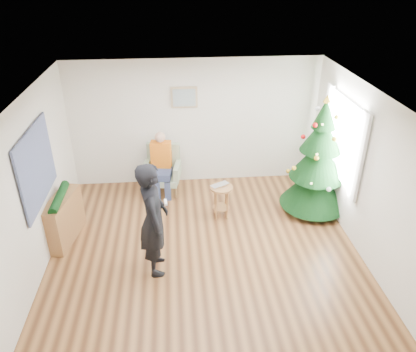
{
  "coord_description": "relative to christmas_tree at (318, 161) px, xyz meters",
  "views": [
    {
      "loc": [
        -0.42,
        -5.21,
        4.26
      ],
      "look_at": [
        0.1,
        0.6,
        1.1
      ],
      "focal_mm": 35.0,
      "sensor_mm": 36.0,
      "label": 1
    }
  ],
  "objects": [
    {
      "name": "floor",
      "position": [
        -2.15,
        -1.14,
        -1.01
      ],
      "size": [
        5.0,
        5.0,
        0.0
      ],
      "primitive_type": "plane",
      "color": "brown",
      "rests_on": "ground"
    },
    {
      "name": "ceiling",
      "position": [
        -2.15,
        -1.14,
        1.59
      ],
      "size": [
        5.0,
        5.0,
        0.0
      ],
      "primitive_type": "plane",
      "rotation": [
        3.14,
        0.0,
        0.0
      ],
      "color": "white",
      "rests_on": "wall_back"
    },
    {
      "name": "wall_back",
      "position": [
        -2.15,
        1.36,
        0.29
      ],
      "size": [
        5.0,
        0.0,
        5.0
      ],
      "primitive_type": "plane",
      "rotation": [
        1.57,
        0.0,
        0.0
      ],
      "color": "silver",
      "rests_on": "floor"
    },
    {
      "name": "wall_front",
      "position": [
        -2.15,
        -3.64,
        0.29
      ],
      "size": [
        5.0,
        0.0,
        5.0
      ],
      "primitive_type": "plane",
      "rotation": [
        -1.57,
        0.0,
        0.0
      ],
      "color": "silver",
      "rests_on": "floor"
    },
    {
      "name": "wall_left",
      "position": [
        -4.65,
        -1.14,
        0.29
      ],
      "size": [
        0.0,
        5.0,
        5.0
      ],
      "primitive_type": "plane",
      "rotation": [
        1.57,
        0.0,
        1.57
      ],
      "color": "silver",
      "rests_on": "floor"
    },
    {
      "name": "wall_right",
      "position": [
        0.35,
        -1.14,
        0.29
      ],
      "size": [
        0.0,
        5.0,
        5.0
      ],
      "primitive_type": "plane",
      "rotation": [
        1.57,
        0.0,
        -1.57
      ],
      "color": "silver",
      "rests_on": "floor"
    },
    {
      "name": "window_panel",
      "position": [
        0.32,
        -0.14,
        0.49
      ],
      "size": [
        0.04,
        1.3,
        1.4
      ],
      "primitive_type": "cube",
      "color": "white",
      "rests_on": "wall_right"
    },
    {
      "name": "curtains",
      "position": [
        0.29,
        -0.14,
        0.49
      ],
      "size": [
        0.05,
        1.75,
        1.5
      ],
      "color": "white",
      "rests_on": "wall_right"
    },
    {
      "name": "christmas_tree",
      "position": [
        0.0,
        0.0,
        0.0
      ],
      "size": [
        1.25,
        1.25,
        2.25
      ],
      "rotation": [
        0.0,
        0.0,
        0.21
      ],
      "color": "#3F2816",
      "rests_on": "floor"
    },
    {
      "name": "stool",
      "position": [
        -1.77,
        -0.09,
        -0.69
      ],
      "size": [
        0.42,
        0.42,
        0.63
      ],
      "rotation": [
        0.0,
        0.0,
        0.18
      ],
      "color": "brown",
      "rests_on": "floor"
    },
    {
      "name": "laptop",
      "position": [
        -1.77,
        -0.09,
        -0.37
      ],
      "size": [
        0.41,
        0.36,
        0.03
      ],
      "primitive_type": "imported",
      "rotation": [
        0.0,
        0.0,
        0.52
      ],
      "color": "silver",
      "rests_on": "stool"
    },
    {
      "name": "armchair",
      "position": [
        -2.84,
        0.92,
        -0.66
      ],
      "size": [
        0.79,
        0.74,
        0.98
      ],
      "rotation": [
        0.0,
        0.0,
        -0.15
      ],
      "color": "gray",
      "rests_on": "floor"
    },
    {
      "name": "seated_person",
      "position": [
        -2.85,
        0.87,
        -0.36
      ],
      "size": [
        0.43,
        0.6,
        1.28
      ],
      "rotation": [
        0.0,
        0.0,
        -0.15
      ],
      "color": "navy",
      "rests_on": "armchair"
    },
    {
      "name": "standing_man",
      "position": [
        -2.93,
        -1.43,
        -0.11
      ],
      "size": [
        0.49,
        0.7,
        1.81
      ],
      "primitive_type": "imported",
      "rotation": [
        0.0,
        0.0,
        1.66
      ],
      "color": "black",
      "rests_on": "floor"
    },
    {
      "name": "game_controller",
      "position": [
        -2.73,
        -1.46,
        0.19
      ],
      "size": [
        0.05,
        0.13,
        0.04
      ],
      "primitive_type": "cube",
      "rotation": [
        0.0,
        0.0,
        0.09
      ],
      "color": "white",
      "rests_on": "standing_man"
    },
    {
      "name": "console",
      "position": [
        -4.48,
        -0.54,
        -0.61
      ],
      "size": [
        0.49,
        1.04,
        0.8
      ],
      "primitive_type": "cube",
      "rotation": [
        0.0,
        0.0,
        -0.19
      ],
      "color": "brown",
      "rests_on": "floor"
    },
    {
      "name": "garland",
      "position": [
        -4.48,
        -0.54,
        -0.19
      ],
      "size": [
        0.14,
        0.9,
        0.14
      ],
      "primitive_type": "cylinder",
      "rotation": [
        1.57,
        0.0,
        0.0
      ],
      "color": "black",
      "rests_on": "console"
    },
    {
      "name": "tapestry",
      "position": [
        -4.61,
        -0.84,
        0.54
      ],
      "size": [
        0.03,
        1.5,
        1.15
      ],
      "primitive_type": "cube",
      "color": "black",
      "rests_on": "wall_left"
    },
    {
      "name": "framed_picture",
      "position": [
        -2.35,
        1.32,
        0.84
      ],
      "size": [
        0.52,
        0.05,
        0.42
      ],
      "color": "tan",
      "rests_on": "wall_back"
    }
  ]
}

